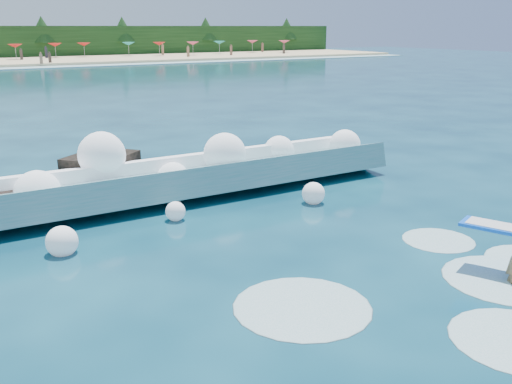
% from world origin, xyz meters
% --- Properties ---
extents(ground, '(200.00, 200.00, 0.00)m').
position_xyz_m(ground, '(0.00, 0.00, 0.00)').
color(ground, '#07293D').
rests_on(ground, ground).
extents(breaking_wave, '(16.53, 2.64, 1.42)m').
position_xyz_m(breaking_wave, '(0.34, 6.43, 0.50)').
color(breaking_wave, teal).
rests_on(breaking_wave, ground).
extents(wave_spray, '(14.88, 4.51, 2.13)m').
position_xyz_m(wave_spray, '(-0.32, 6.30, 0.97)').
color(wave_spray, white).
rests_on(wave_spray, ground).
extents(surf_foam, '(9.24, 5.77, 0.13)m').
position_xyz_m(surf_foam, '(3.42, -2.30, 0.00)').
color(surf_foam, silver).
rests_on(surf_foam, ground).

